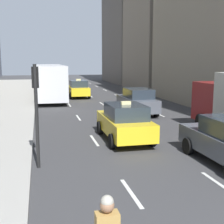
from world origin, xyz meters
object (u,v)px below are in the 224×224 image
Objects in this scene: taxi_lead at (78,89)px; taxi_second at (125,122)px; city_bus at (50,80)px; traffic_light_pole at (36,99)px; sedan_silver_behind at (137,101)px.

taxi_lead is 1.00× the size of taxi_second.
city_bus reaches higher than taxi_lead.
traffic_light_pole is at bearing -101.02° from taxi_lead.
city_bus is at bearing 99.49° from taxi_second.
city_bus is (-5.61, 10.04, 0.88)m from sedan_silver_behind.
taxi_second is 0.96× the size of sedan_silver_behind.
sedan_silver_behind is at bearing 67.56° from taxi_second.
sedan_silver_behind is (2.80, 6.78, 0.03)m from taxi_second.
traffic_light_pole reaches higher than city_bus.
city_bus reaches higher than sedan_silver_behind.
traffic_light_pole is (-6.75, -9.66, 1.50)m from sedan_silver_behind.
traffic_light_pole is (-3.95, -20.29, 1.53)m from taxi_lead.
traffic_light_pole is (-1.14, -19.70, 0.62)m from city_bus.
city_bus is (-2.81, 16.82, 0.91)m from taxi_second.
traffic_light_pole reaches higher than sedan_silver_behind.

